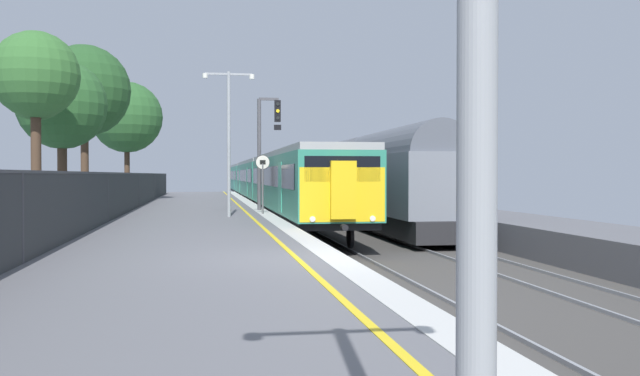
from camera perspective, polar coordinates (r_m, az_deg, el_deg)
ground at (r=14.73m, az=9.87°, el=-7.73°), size 17.40×110.00×1.21m
commuter_train_at_platform at (r=53.56m, az=-4.69°, el=0.68°), size 2.83×63.99×3.81m
freight_train_adjacent_track at (r=50.45m, az=0.17°, el=0.91°), size 2.60×53.02×4.57m
signal_gantry at (r=32.91m, az=-4.43°, el=3.84°), size 1.10×0.24×5.18m
speed_limit_sign at (r=29.63m, az=-4.61°, el=0.94°), size 0.59×0.08×2.45m
platform_lamp_mid at (r=27.90m, az=-7.32°, el=4.53°), size 2.00×0.20×5.64m
platform_back_fence at (r=14.17m, az=-22.77°, el=-2.00°), size 0.07×99.00×1.73m
background_tree_left at (r=47.67m, az=-15.23°, el=5.33°), size 4.55×4.55×7.61m
background_tree_centre at (r=38.36m, az=-18.39°, el=7.18°), size 4.65×4.65×8.25m
background_tree_right at (r=27.40m, az=-21.81°, el=8.06°), size 3.07×3.07×6.71m
background_tree_back at (r=31.85m, az=-20.05°, el=6.08°), size 3.72×3.72×6.43m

